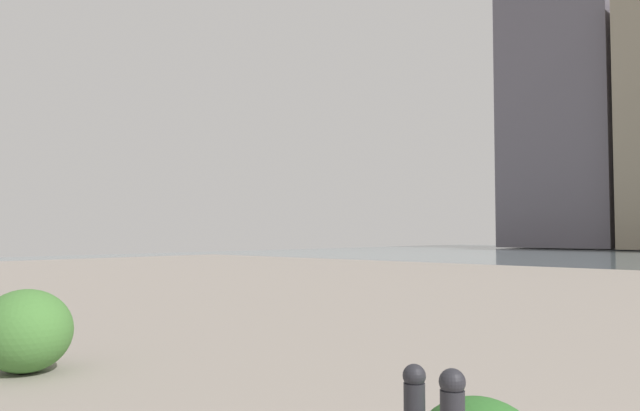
{
  "coord_description": "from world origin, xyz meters",
  "views": [
    {
      "loc": [
        0.43,
        1.69,
        1.55
      ],
      "look_at": [
        8.45,
        -7.24,
        2.12
      ],
      "focal_mm": 33.37,
      "sensor_mm": 36.0,
      "label": 1
    }
  ],
  "objects": [
    {
      "name": "building_annex",
      "position": [
        24.6,
        -68.32,
        14.4
      ],
      "size": [
        12.15,
        13.03,
        28.79
      ],
      "color": "#5B5660",
      "rests_on": "ground"
    },
    {
      "name": "shrub_round",
      "position": [
        7.38,
        -1.1,
        0.46
      ],
      "size": [
        1.09,
        0.98,
        0.93
      ],
      "color": "#477F38",
      "rests_on": "ground"
    }
  ]
}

